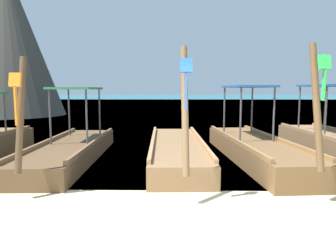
{
  "coord_description": "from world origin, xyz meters",
  "views": [
    {
      "loc": [
        0.16,
        -3.57,
        1.92
      ],
      "look_at": [
        0.0,
        4.27,
        1.02
      ],
      "focal_mm": 33.66,
      "sensor_mm": 36.0,
      "label": 1
    }
  ],
  "objects_px": {
    "longtail_boat_blue_ribbon": "(177,150)",
    "longtail_boat_violet_ribbon": "(336,143)",
    "longtail_boat_green_ribbon": "(254,148)",
    "karst_rock": "(4,42)",
    "longtail_boat_orange_ribbon": "(71,149)",
    "mooring_buoy_near": "(296,130)"
  },
  "relations": [
    {
      "from": "longtail_boat_violet_ribbon",
      "to": "longtail_boat_green_ribbon",
      "type": "bearing_deg",
      "value": -164.58
    },
    {
      "from": "longtail_boat_green_ribbon",
      "to": "longtail_boat_orange_ribbon",
      "type": "bearing_deg",
      "value": -178.71
    },
    {
      "from": "mooring_buoy_near",
      "to": "karst_rock",
      "type": "bearing_deg",
      "value": 149.59
    },
    {
      "from": "karst_rock",
      "to": "longtail_boat_violet_ribbon",
      "type": "bearing_deg",
      "value": -39.41
    },
    {
      "from": "longtail_boat_green_ribbon",
      "to": "mooring_buoy_near",
      "type": "distance_m",
      "value": 5.46
    },
    {
      "from": "longtail_boat_violet_ribbon",
      "to": "karst_rock",
      "type": "bearing_deg",
      "value": 140.59
    },
    {
      "from": "longtail_boat_blue_ribbon",
      "to": "longtail_boat_orange_ribbon",
      "type": "bearing_deg",
      "value": -176.6
    },
    {
      "from": "mooring_buoy_near",
      "to": "longtail_boat_blue_ribbon",
      "type": "bearing_deg",
      "value": -137.76
    },
    {
      "from": "longtail_boat_violet_ribbon",
      "to": "karst_rock",
      "type": "relative_size",
      "value": 0.55
    },
    {
      "from": "longtail_boat_violet_ribbon",
      "to": "mooring_buoy_near",
      "type": "relative_size",
      "value": 14.06
    },
    {
      "from": "longtail_boat_violet_ribbon",
      "to": "karst_rock",
      "type": "xyz_separation_m",
      "value": [
        -17.46,
        14.34,
        5.05
      ]
    },
    {
      "from": "karst_rock",
      "to": "mooring_buoy_near",
      "type": "relative_size",
      "value": 25.74
    },
    {
      "from": "karst_rock",
      "to": "longtail_boat_orange_ribbon",
      "type": "bearing_deg",
      "value": -57.07
    },
    {
      "from": "longtail_boat_violet_ribbon",
      "to": "mooring_buoy_near",
      "type": "xyz_separation_m",
      "value": [
        0.31,
        3.92,
        -0.13
      ]
    },
    {
      "from": "longtail_boat_green_ribbon",
      "to": "mooring_buoy_near",
      "type": "bearing_deg",
      "value": 57.96
    },
    {
      "from": "longtail_boat_green_ribbon",
      "to": "karst_rock",
      "type": "distance_m",
      "value": 21.76
    },
    {
      "from": "longtail_boat_blue_ribbon",
      "to": "longtail_boat_green_ribbon",
      "type": "distance_m",
      "value": 2.14
    },
    {
      "from": "longtail_boat_green_ribbon",
      "to": "karst_rock",
      "type": "height_order",
      "value": "karst_rock"
    },
    {
      "from": "longtail_boat_orange_ribbon",
      "to": "longtail_boat_blue_ribbon",
      "type": "xyz_separation_m",
      "value": [
        2.9,
        0.17,
        -0.05
      ]
    },
    {
      "from": "longtail_boat_blue_ribbon",
      "to": "longtail_boat_violet_ribbon",
      "type": "height_order",
      "value": "longtail_boat_blue_ribbon"
    },
    {
      "from": "mooring_buoy_near",
      "to": "longtail_boat_orange_ribbon",
      "type": "bearing_deg",
      "value": -149.12
    },
    {
      "from": "longtail_boat_green_ribbon",
      "to": "longtail_boat_violet_ribbon",
      "type": "height_order",
      "value": "longtail_boat_green_ribbon"
    }
  ]
}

